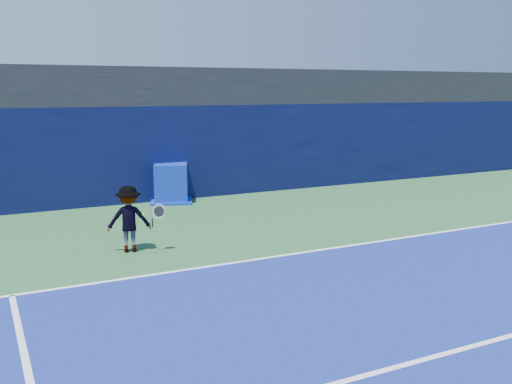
% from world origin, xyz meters
% --- Properties ---
extents(ground, '(80.00, 80.00, 0.00)m').
position_xyz_m(ground, '(0.00, 0.00, 0.00)').
color(ground, '#295B30').
rests_on(ground, ground).
extents(baseline, '(24.00, 0.10, 0.01)m').
position_xyz_m(baseline, '(0.00, 3.00, 0.01)').
color(baseline, white).
rests_on(baseline, ground).
extents(service_line, '(24.00, 0.10, 0.01)m').
position_xyz_m(service_line, '(0.00, -2.00, 0.01)').
color(service_line, white).
rests_on(service_line, ground).
extents(stadium_band, '(36.00, 3.00, 1.20)m').
position_xyz_m(stadium_band, '(0.00, 11.50, 3.60)').
color(stadium_band, black).
rests_on(stadium_band, back_wall_assembly).
extents(back_wall_assembly, '(36.00, 1.03, 3.00)m').
position_xyz_m(back_wall_assembly, '(-0.00, 10.50, 1.50)').
color(back_wall_assembly, '#090D34').
rests_on(back_wall_assembly, ground).
extents(equipment_cart, '(1.62, 1.62, 1.22)m').
position_xyz_m(equipment_cart, '(0.10, 9.75, 0.55)').
color(equipment_cart, '#0B25A6').
rests_on(equipment_cart, ground).
extents(tennis_player, '(1.25, 0.77, 1.47)m').
position_xyz_m(tennis_player, '(-2.47, 4.81, 0.73)').
color(tennis_player, white).
rests_on(tennis_player, ground).
extents(tennis_ball, '(0.06, 0.06, 0.06)m').
position_xyz_m(tennis_ball, '(-2.27, 4.31, 0.91)').
color(tennis_ball, '#ACD617').
rests_on(tennis_ball, ground).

